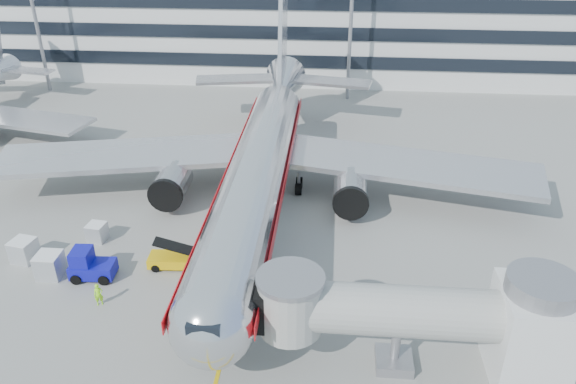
# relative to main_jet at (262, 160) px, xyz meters

# --- Properties ---
(ground) EXTENTS (180.00, 180.00, 0.00)m
(ground) POSITION_rel_main_jet_xyz_m (0.00, -11.72, -4.23)
(ground) COLOR gray
(ground) RESTS_ON ground
(lead_in_line) EXTENTS (0.25, 70.00, 0.01)m
(lead_in_line) POSITION_rel_main_jet_xyz_m (0.00, -1.72, -4.23)
(lead_in_line) COLOR #DBB20B
(lead_in_line) RESTS_ON ground
(main_jet) EXTENTS (50.95, 48.70, 16.06)m
(main_jet) POSITION_rel_main_jet_xyz_m (0.00, 0.00, 0.00)
(main_jet) COLOR silver
(main_jet) RESTS_ON ground
(jet_bridge) EXTENTS (17.80, 4.50, 7.00)m
(jet_bridge) POSITION_rel_main_jet_xyz_m (12.18, -19.72, -0.36)
(jet_bridge) COLOR silver
(jet_bridge) RESTS_ON ground
(terminal) EXTENTS (150.00, 24.25, 15.60)m
(terminal) POSITION_rel_main_jet_xyz_m (0.00, 46.23, 3.57)
(terminal) COLOR silver
(terminal) RESTS_ON ground
(belt_loader) EXTENTS (4.94, 1.98, 2.34)m
(belt_loader) POSITION_rel_main_jet_xyz_m (-5.04, -10.82, -3.57)
(belt_loader) COLOR #DBAB09
(belt_loader) RESTS_ON ground
(baggage_tug) EXTENTS (3.28, 2.19, 2.39)m
(baggage_tug) POSITION_rel_main_jet_xyz_m (-11.27, -12.72, -3.19)
(baggage_tug) COLOR #0E0F9D
(baggage_tug) RESTS_ON ground
(cargo_container_left) EXTENTS (1.97, 1.97, 1.79)m
(cargo_container_left) POSITION_rel_main_jet_xyz_m (-17.27, -11.03, -3.33)
(cargo_container_left) COLOR silver
(cargo_container_left) RESTS_ON ground
(cargo_container_right) EXTENTS (1.57, 1.57, 1.49)m
(cargo_container_right) POSITION_rel_main_jet_xyz_m (-12.74, -7.75, -3.49)
(cargo_container_right) COLOR silver
(cargo_container_right) RESTS_ON ground
(cargo_container_front) EXTENTS (1.77, 1.77, 1.88)m
(cargo_container_front) POSITION_rel_main_jet_xyz_m (-14.33, -12.80, -3.29)
(cargo_container_front) COLOR silver
(cargo_container_front) RESTS_ON ground
(ramp_worker) EXTENTS (0.73, 0.63, 1.69)m
(ramp_worker) POSITION_rel_main_jet_xyz_m (-9.44, -15.74, -3.39)
(ramp_worker) COLOR #9BFD1A
(ramp_worker) RESTS_ON ground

